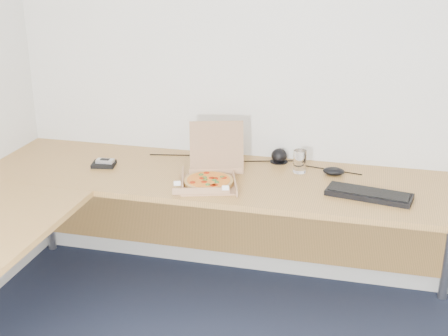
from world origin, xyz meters
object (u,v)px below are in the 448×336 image
(wallet, at_px, (104,164))
(desk, at_px, (131,207))
(pizza_box, at_px, (210,178))
(drinking_glass, at_px, (300,161))
(keyboard, at_px, (369,194))

(wallet, bearing_deg, desk, -63.32)
(pizza_box, relative_size, wallet, 2.66)
(drinking_glass, bearing_deg, desk, -140.95)
(pizza_box, bearing_deg, wallet, 152.55)
(drinking_glass, bearing_deg, wallet, -170.94)
(keyboard, distance_m, wallet, 1.40)
(drinking_glass, distance_m, keyboard, 0.45)
(pizza_box, bearing_deg, keyboard, -15.45)
(desk, relative_size, pizza_box, 7.79)
(desk, distance_m, pizza_box, 0.43)
(drinking_glass, distance_m, wallet, 1.05)
(desk, xyz_separation_m, keyboard, (1.08, 0.33, 0.04))
(drinking_glass, height_order, wallet, drinking_glass)
(desk, bearing_deg, drinking_glass, 39.05)
(keyboard, bearing_deg, desk, -152.62)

